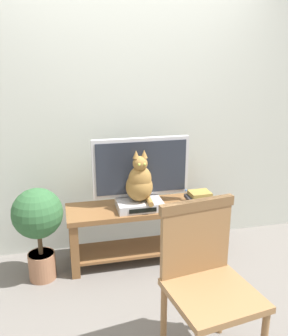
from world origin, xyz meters
The scene contains 9 objects.
ground_plane centered at (0.00, 0.00, 0.00)m, with size 12.00×12.00×0.00m, color slate.
back_wall centered at (0.00, 0.88, 1.40)m, with size 7.00×0.12×2.80m, color #B7BCB2.
tv_stand centered at (0.06, 0.48, 0.35)m, with size 1.32×0.42×0.52m.
tv centered at (0.06, 0.54, 0.83)m, with size 0.85×0.20×0.59m.
media_box centered at (0.02, 0.43, 0.56)m, with size 0.39×0.28×0.07m.
cat centered at (0.02, 0.42, 0.76)m, with size 0.23×0.28×0.45m.
wooden_chair centered at (0.16, -0.69, 0.57)m, with size 0.54×0.54×0.98m.
book_stack centered at (0.57, 0.43, 0.57)m, with size 0.24×0.19×0.10m.
potted_plant centered at (-0.82, 0.37, 0.52)m, with size 0.40×0.40×0.79m.
Camera 1 is at (-0.61, -2.43, 1.79)m, focal length 39.45 mm.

